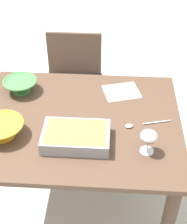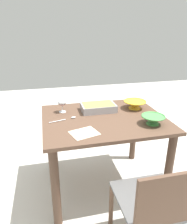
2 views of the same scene
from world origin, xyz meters
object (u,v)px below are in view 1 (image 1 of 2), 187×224
at_px(small_bowl, 2,129).
at_px(serving_spoon, 139,125).
at_px(wine_glass, 149,138).
at_px(mixing_bowl, 21,85).
at_px(casserole_dish, 76,136).
at_px(napkin, 122,92).
at_px(dining_table, 79,139).
at_px(chair, 73,81).

distance_m(small_bowl, serving_spoon, 0.71).
distance_m(wine_glass, small_bowl, 0.74).
bearing_deg(serving_spoon, mixing_bowl, 158.84).
xyz_separation_m(casserole_dish, small_bowl, (-0.38, 0.02, 0.01)).
bearing_deg(napkin, wine_glass, -75.77).
distance_m(casserole_dish, mixing_bowl, 0.56).
height_order(dining_table, napkin, napkin).
bearing_deg(serving_spoon, wine_glass, -80.39).
xyz_separation_m(chair, mixing_bowl, (-0.24, -0.57, 0.35)).
height_order(dining_table, serving_spoon, serving_spoon).
bearing_deg(small_bowl, casserole_dish, -3.51).
bearing_deg(casserole_dish, serving_spoon, 24.19).
bearing_deg(wine_glass, dining_table, 148.96).
relative_size(chair, mixing_bowl, 4.03).
height_order(wine_glass, small_bowl, wine_glass).
height_order(dining_table, chair, chair).
relative_size(wine_glass, mixing_bowl, 0.64).
bearing_deg(dining_table, chair, 99.14).
bearing_deg(serving_spoon, napkin, 107.00).
xyz_separation_m(chair, small_bowl, (-0.24, -0.96, 0.35)).
height_order(mixing_bowl, napkin, mixing_bowl).
bearing_deg(chair, casserole_dish, -82.02).
xyz_separation_m(casserole_dish, serving_spoon, (0.32, 0.14, -0.03)).
bearing_deg(chair, mixing_bowl, -112.94).
bearing_deg(dining_table, serving_spoon, -5.18).
relative_size(casserole_dish, napkin, 1.62).
distance_m(mixing_bowl, small_bowl, 0.39).
bearing_deg(mixing_bowl, small_bowl, -90.28).
bearing_deg(wine_glass, chair, 115.55).
relative_size(wine_glass, napkin, 0.63).
bearing_deg(chair, wine_glass, -64.45).
height_order(wine_glass, napkin, wine_glass).
bearing_deg(casserole_dish, dining_table, 92.51).
relative_size(dining_table, mixing_bowl, 5.50).
bearing_deg(small_bowl, serving_spoon, 9.78).
height_order(dining_table, wine_glass, wine_glass).
xyz_separation_m(chair, casserole_dish, (0.14, -0.98, 0.34)).
bearing_deg(small_bowl, dining_table, 22.03).
relative_size(casserole_dish, serving_spoon, 1.34).
xyz_separation_m(wine_glass, small_bowl, (-0.73, 0.07, -0.05)).
relative_size(chair, casserole_dish, 2.44).
bearing_deg(napkin, chair, 124.35).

